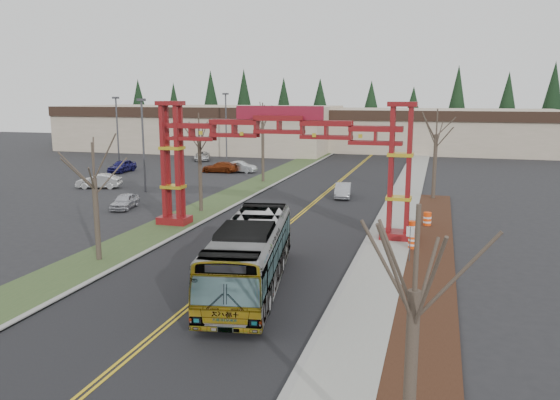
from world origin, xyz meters
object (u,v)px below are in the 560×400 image
at_px(parked_car_far_a, 240,167).
at_px(bare_tree_median_near, 94,179).
at_px(bare_tree_right_near, 415,292).
at_px(parked_car_mid_a, 220,167).
at_px(barrel_mid, 412,228).
at_px(parked_car_near_b, 99,181).
at_px(bare_tree_median_far, 263,123).
at_px(parked_car_far_b, 202,156).
at_px(parked_car_near_a, 125,201).
at_px(barrel_north, 427,220).
at_px(retail_building_west, 203,127).
at_px(bare_tree_median_mid, 199,139).
at_px(silver_sedan, 343,190).
at_px(light_pole_far, 226,121).
at_px(bare_tree_right_far, 436,135).
at_px(transit_bus, 250,255).
at_px(barrel_south, 413,242).
at_px(light_pole_mid, 117,128).
at_px(retail_building_east, 439,130).
at_px(street_sign, 410,237).
at_px(parked_car_mid_b, 122,166).
at_px(light_pole_near, 143,139).
at_px(gateway_arch, 279,145).

xyz_separation_m(parked_car_far_a, bare_tree_median_near, (5.08, -36.59, 4.04)).
relative_size(parked_car_far_a, bare_tree_right_near, 0.59).
distance_m(parked_car_mid_a, barrel_mid, 34.77).
distance_m(parked_car_near_b, bare_tree_median_far, 17.98).
height_order(parked_car_mid_a, parked_car_far_b, parked_car_mid_a).
xyz_separation_m(parked_car_near_a, parked_car_mid_a, (-0.78, 22.50, 0.03)).
bearing_deg(bare_tree_median_near, barrel_north, 37.64).
relative_size(parked_car_near_a, parked_car_far_a, 0.91).
bearing_deg(parked_car_mid_a, parked_car_near_a, -1.78).
distance_m(retail_building_west, bare_tree_median_far, 39.86).
bearing_deg(bare_tree_median_mid, parked_car_far_b, 114.22).
relative_size(silver_sedan, light_pole_far, 0.42).
bearing_deg(bare_tree_median_far, bare_tree_right_far, -16.42).
relative_size(transit_bus, barrel_south, 11.90).
bearing_deg(bare_tree_median_far, silver_sedan, -34.05).
bearing_deg(light_pole_mid, bare_tree_right_near, -51.23).
bearing_deg(light_pole_far, transit_bus, -66.94).
xyz_separation_m(retail_building_east, parked_car_far_a, (-23.08, -34.67, -2.84)).
xyz_separation_m(silver_sedan, parked_car_near_a, (-16.56, -10.15, -0.03)).
xyz_separation_m(parked_car_mid_a, barrel_mid, (24.21, -24.95, -0.16)).
distance_m(light_pole_mid, street_sign, 47.68).
relative_size(parked_car_mid_b, bare_tree_right_far, 0.55).
height_order(silver_sedan, bare_tree_right_far, bare_tree_right_far).
bearing_deg(barrel_south, transit_bus, -128.60).
bearing_deg(parked_car_near_a, transit_bus, -53.29).
distance_m(parked_car_mid_a, bare_tree_right_far, 28.09).
bearing_deg(retail_building_west, retail_building_east, 11.31).
xyz_separation_m(transit_bus, parked_car_near_b, (-24.53, 23.32, -0.95)).
bearing_deg(bare_tree_median_far, parked_car_mid_b, 172.59).
distance_m(parked_car_near_a, bare_tree_median_far, 19.02).
distance_m(parked_car_near_a, bare_tree_median_near, 15.32).
distance_m(bare_tree_median_mid, barrel_north, 18.57).
height_order(retail_building_west, bare_tree_median_far, bare_tree_median_far).
bearing_deg(barrel_south, street_sign, -90.67).
bearing_deg(barrel_mid, light_pole_far, 126.65).
relative_size(parked_car_near_a, street_sign, 1.78).
xyz_separation_m(bare_tree_median_far, barrel_south, (17.08, -22.87, -5.88)).
xyz_separation_m(bare_tree_median_mid, bare_tree_right_far, (18.00, 10.87, -0.06)).
relative_size(street_sign, barrel_south, 2.07).
distance_m(parked_car_far_a, barrel_south, 36.76).
bearing_deg(light_pole_near, light_pole_mid, 130.68).
bearing_deg(bare_tree_median_near, parked_car_mid_a, 101.65).
xyz_separation_m(gateway_arch, bare_tree_median_mid, (-8.00, 4.64, -0.08)).
height_order(retail_building_east, parked_car_mid_a, retail_building_east).
xyz_separation_m(parked_car_far_b, bare_tree_median_mid, (14.78, -32.86, 5.27)).
height_order(retail_building_east, parked_car_far_b, retail_building_east).
bearing_deg(retail_building_west, barrel_mid, -53.50).
bearing_deg(barrel_north, gateway_arch, -155.73).
xyz_separation_m(silver_sedan, parked_car_mid_a, (-17.35, 12.35, 0.00)).
bearing_deg(parked_car_far_a, parked_car_far_b, 48.46).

